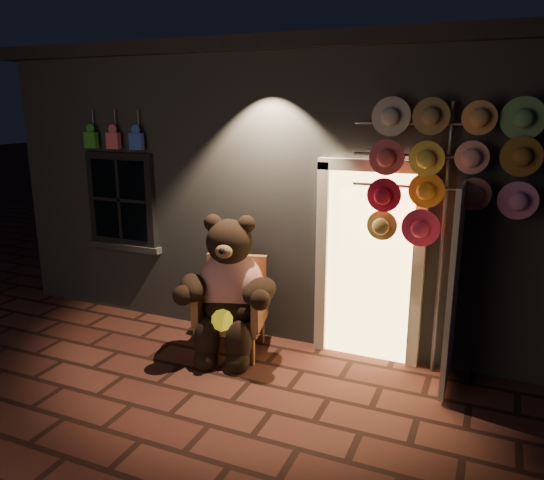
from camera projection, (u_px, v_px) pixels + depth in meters
The scene contains 5 objects.
ground at pixel (193, 392), 5.19m from camera, with size 60.00×60.00×0.00m, color #542A20.
shop_building at pixel (323, 170), 8.31m from camera, with size 7.30×5.95×3.51m.
wicker_armchair at pixel (233, 305), 6.01m from camera, with size 0.86×0.81×1.07m.
teddy_bear at pixel (229, 289), 5.82m from camera, with size 1.15×1.01×1.63m.
hat_rack at pixel (443, 170), 5.01m from camera, with size 1.73×0.22×2.79m.
Camera 1 is at (2.55, -3.97, 2.74)m, focal length 35.00 mm.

